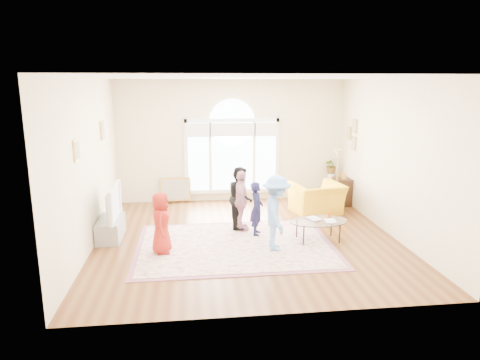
{
  "coord_description": "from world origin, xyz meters",
  "views": [
    {
      "loc": [
        -1.08,
        -8.2,
        3.08
      ],
      "look_at": [
        -0.1,
        0.3,
        1.15
      ],
      "focal_mm": 32.0,
      "sensor_mm": 36.0,
      "label": 1
    }
  ],
  "objects": [
    {
      "name": "area_rug",
      "position": [
        -0.28,
        -0.4,
        0.01
      ],
      "size": [
        3.6,
        2.6,
        0.02
      ],
      "primitive_type": "cube",
      "color": "beige",
      "rests_on": "ground"
    },
    {
      "name": "child_navy",
      "position": [
        0.23,
        0.15,
        0.58
      ],
      "size": [
        0.34,
        0.45,
        1.11
      ],
      "primitive_type": "imported",
      "rotation": [
        0.0,
        0.0,
        1.36
      ],
      "color": "#151537",
      "rests_on": "area_rug"
    },
    {
      "name": "ground",
      "position": [
        0.0,
        0.0,
        0.0
      ],
      "size": [
        6.0,
        6.0,
        0.0
      ],
      "primitive_type": "plane",
      "color": "#522A13",
      "rests_on": "ground"
    },
    {
      "name": "armchair",
      "position": [
        1.91,
        1.5,
        0.37
      ],
      "size": [
        1.32,
        1.2,
        0.74
      ],
      "primitive_type": "imported",
      "rotation": [
        0.0,
        0.0,
        3.34
      ],
      "color": "gold",
      "rests_on": "ground"
    },
    {
      "name": "child_black",
      "position": [
        -0.05,
        0.65,
        0.69
      ],
      "size": [
        0.56,
        0.69,
        1.34
      ],
      "primitive_type": "imported",
      "rotation": [
        0.0,
        0.0,
        1.49
      ],
      "color": "black",
      "rests_on": "area_rug"
    },
    {
      "name": "potted_plant",
      "position": [
        2.7,
        2.82,
        0.92
      ],
      "size": [
        0.41,
        0.36,
        0.44
      ],
      "primitive_type": "imported",
      "rotation": [
        0.0,
        0.0,
        -0.04
      ],
      "color": "#33722D",
      "rests_on": "plant_pedestal"
    },
    {
      "name": "side_cabinet",
      "position": [
        2.78,
        2.19,
        0.35
      ],
      "size": [
        0.4,
        0.5,
        0.7
      ],
      "primitive_type": "cube",
      "color": "black",
      "rests_on": "ground"
    },
    {
      "name": "coffee_table",
      "position": [
        1.4,
        -0.31,
        0.4
      ],
      "size": [
        1.22,
        0.83,
        0.54
      ],
      "rotation": [
        0.0,
        0.0,
        0.07
      ],
      "color": "silver",
      "rests_on": "ground"
    },
    {
      "name": "floor_lamp",
      "position": [
        2.53,
        1.88,
        1.28
      ],
      "size": [
        0.28,
        0.28,
        1.51
      ],
      "color": "black",
      "rests_on": "ground"
    },
    {
      "name": "child_blue",
      "position": [
        0.47,
        -0.7,
        0.73
      ],
      "size": [
        0.58,
        0.95,
        1.42
      ],
      "primitive_type": "imported",
      "rotation": [
        0.0,
        0.0,
        1.51
      ],
      "color": "#70A5F1",
      "rests_on": "area_rug"
    },
    {
      "name": "rug_border",
      "position": [
        -0.28,
        -0.4,
        0.01
      ],
      "size": [
        3.8,
        2.8,
        0.01
      ],
      "primitive_type": "cube",
      "color": "#8E5365",
      "rests_on": "ground"
    },
    {
      "name": "tv_console",
      "position": [
        -2.75,
        0.3,
        0.21
      ],
      "size": [
        0.45,
        1.0,
        0.42
      ],
      "primitive_type": "cube",
      "color": "gray",
      "rests_on": "ground"
    },
    {
      "name": "room_shell",
      "position": [
        0.01,
        2.83,
        1.57
      ],
      "size": [
        6.0,
        6.0,
        6.0
      ],
      "color": "beige",
      "rests_on": "ground"
    },
    {
      "name": "child_pink",
      "position": [
        -0.06,
        0.47,
        0.66
      ],
      "size": [
        0.32,
        0.75,
        1.28
      ],
      "primitive_type": "imported",
      "rotation": [
        0.0,
        0.0,
        1.57
      ],
      "color": "#D28F9A",
      "rests_on": "area_rug"
    },
    {
      "name": "plant_pedestal",
      "position": [
        2.7,
        2.82,
        0.35
      ],
      "size": [
        0.2,
        0.2,
        0.7
      ],
      "primitive_type": "cylinder",
      "color": "white",
      "rests_on": "ground"
    },
    {
      "name": "child_red",
      "position": [
        -1.66,
        -0.61,
        0.59
      ],
      "size": [
        0.39,
        0.58,
        1.15
      ],
      "primitive_type": "imported",
      "rotation": [
        0.0,
        0.0,
        1.52
      ],
      "color": "#A02117",
      "rests_on": "area_rug"
    },
    {
      "name": "television",
      "position": [
        -2.74,
        0.3,
        0.76
      ],
      "size": [
        0.18,
        1.18,
        0.68
      ],
      "color": "black",
      "rests_on": "tv_console"
    },
    {
      "name": "leaning_picture",
      "position": [
        -1.52,
        2.9,
        0.0
      ],
      "size": [
        0.8,
        0.14,
        0.62
      ],
      "primitive_type": "cube",
      "rotation": [
        -0.14,
        0.0,
        0.0
      ],
      "color": "tan",
      "rests_on": "ground"
    }
  ]
}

